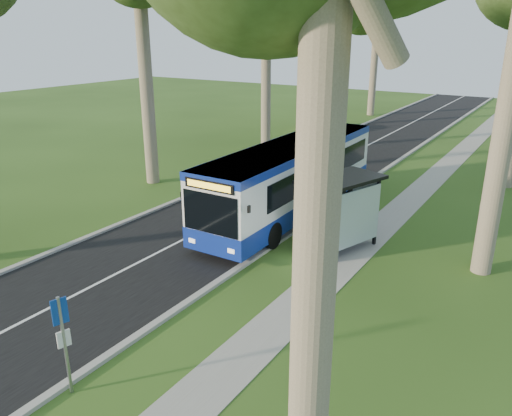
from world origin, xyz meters
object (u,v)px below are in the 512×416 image
at_px(bus_shelter, 339,203).
at_px(car_white, 324,122).
at_px(car_silver, 312,123).
at_px(litter_bin, 346,209).
at_px(bus, 292,179).
at_px(bus_stop_sign, 63,335).

bearing_deg(bus_shelter, car_white, 134.73).
bearing_deg(car_silver, car_white, 33.49).
height_order(litter_bin, car_white, car_white).
relative_size(bus_shelter, car_white, 0.80).
distance_m(bus_shelter, car_silver, 24.70).
height_order(bus, bus_stop_sign, bus).
distance_m(litter_bin, car_silver, 20.64).
distance_m(bus_stop_sign, bus_shelter, 11.04).
xyz_separation_m(bus_stop_sign, car_silver, (-9.69, 32.48, -0.83)).
distance_m(litter_bin, car_white, 20.98).
relative_size(bus_stop_sign, litter_bin, 3.05).
relative_size(litter_bin, car_white, 0.18).
relative_size(car_white, car_silver, 1.00).
xyz_separation_m(bus_stop_sign, litter_bin, (0.89, 14.76, -1.19)).
height_order(litter_bin, car_silver, car_silver).
distance_m(bus, litter_bin, 2.90).
bearing_deg(bus, litter_bin, 21.20).
xyz_separation_m(bus_stop_sign, car_white, (-8.97, 33.28, -0.80)).
height_order(bus_stop_sign, car_silver, bus_stop_sign).
bearing_deg(litter_bin, car_silver, 120.85).
bearing_deg(car_white, bus_shelter, -61.09).
bearing_deg(litter_bin, bus_shelter, -72.66).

